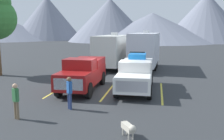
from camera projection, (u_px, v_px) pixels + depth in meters
The scene contains 12 objects.
ground_plane at pixel (108, 92), 15.84m from camera, with size 240.00×240.00×0.00m, color #2D3033.
pickup_truck_a at pixel (83, 73), 16.23m from camera, with size 2.17×5.47×2.17m.
pickup_truck_b at pixel (136, 73), 16.15m from camera, with size 2.23×5.60×2.50m.
lot_stripe_a at pixel (61, 88), 16.87m from camera, with size 0.12×5.50×0.01m, color gold.
lot_stripe_b at pixel (109, 90), 16.25m from camera, with size 0.12×5.50×0.01m, color gold.
lot_stripe_c at pixel (162, 92), 15.63m from camera, with size 0.12×5.50×0.01m, color gold.
camper_trailer_a at pixel (112, 50), 24.84m from camera, with size 2.94×7.85×3.70m.
camper_trailer_b at pixel (145, 49), 24.53m from camera, with size 2.99×8.18×3.94m.
person_a at pixel (69, 91), 12.21m from camera, with size 0.31×0.31×1.68m.
person_b at pixel (16, 99), 10.85m from camera, with size 0.34×0.27×1.65m.
dog at pixel (129, 128), 8.99m from camera, with size 0.64×0.84×0.62m.
mountain_ridge at pixel (194, 21), 78.40m from camera, with size 153.73×47.47×16.61m.
Camera 1 is at (3.06, -15.08, 4.03)m, focal length 38.86 mm.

